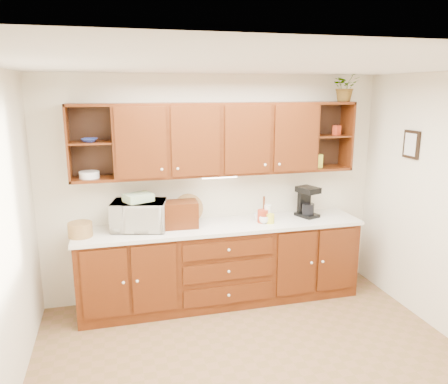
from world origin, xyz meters
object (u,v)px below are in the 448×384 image
bread_box (179,214)px  coffee_maker (307,202)px  microwave (139,215)px  potted_plant (346,86)px

bread_box → coffee_maker: size_ratio=1.14×
microwave → coffee_maker: bearing=13.4°
coffee_maker → microwave: bearing=160.5°
bread_box → potted_plant: bearing=5.3°
bread_box → microwave: bearing=-179.5°
microwave → potted_plant: 2.78m
potted_plant → microwave: bearing=-178.7°
coffee_maker → potted_plant: 1.42m
bread_box → coffee_maker: coffee_maker is taller
coffee_maker → potted_plant: potted_plant is taller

